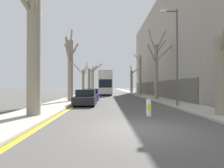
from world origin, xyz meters
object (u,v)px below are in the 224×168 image
at_px(traffic_bollard, 149,108).
at_px(street_tree_left_1, 70,67).
at_px(parked_car_0, 86,98).
at_px(parked_car_1, 91,95).
at_px(street_tree_left_3, 89,79).
at_px(double_decker_bus, 106,82).
at_px(lamp_post, 176,53).
at_px(street_tree_left_0, 34,45).
at_px(street_tree_right_3, 132,81).
at_px(street_tree_right_1, 157,67).
at_px(street_tree_left_2, 83,81).
at_px(street_tree_left_4, 93,79).
at_px(street_tree_right_2, 140,74).

bearing_deg(traffic_bollard, street_tree_left_1, 124.71).
xyz_separation_m(parked_car_0, parked_car_1, (0.00, 5.49, 0.00)).
height_order(street_tree_left_3, double_decker_bus, street_tree_left_3).
distance_m(lamp_post, traffic_bollard, 6.40).
relative_size(street_tree_left_0, traffic_bollard, 7.93).
relative_size(street_tree_left_3, parked_car_1, 1.86).
relative_size(street_tree_right_3, parked_car_1, 1.67).
height_order(street_tree_left_3, street_tree_right_1, street_tree_right_1).
bearing_deg(street_tree_left_0, street_tree_right_3, 72.91).
relative_size(street_tree_left_3, street_tree_right_3, 1.11).
height_order(street_tree_left_3, parked_car_0, street_tree_left_3).
relative_size(street_tree_left_2, double_decker_bus, 0.49).
distance_m(street_tree_left_3, traffic_bollard, 30.31).
distance_m(street_tree_left_1, street_tree_left_3, 20.35).
bearing_deg(parked_car_1, traffic_bollard, -69.53).
bearing_deg(street_tree_left_0, street_tree_left_2, 89.85).
distance_m(street_tree_left_3, parked_car_0, 23.71).
xyz_separation_m(street_tree_right_1, lamp_post, (-0.69, -7.78, 0.31)).
bearing_deg(street_tree_left_3, traffic_bollard, -77.89).
height_order(street_tree_left_2, street_tree_right_1, street_tree_right_1).
relative_size(street_tree_right_3, traffic_bollard, 6.92).
height_order(street_tree_left_1, street_tree_left_4, street_tree_left_1).
relative_size(street_tree_left_0, street_tree_right_3, 1.15).
distance_m(street_tree_left_2, street_tree_left_3, 9.69).
distance_m(street_tree_right_1, double_decker_bus, 15.61).
height_order(street_tree_left_2, street_tree_left_4, street_tree_left_4).
relative_size(street_tree_left_1, lamp_post, 1.05).
bearing_deg(double_decker_bus, parked_car_0, -94.89).
bearing_deg(street_tree_right_1, street_tree_left_3, 119.79).
height_order(street_tree_left_3, traffic_bollard, street_tree_left_3).
bearing_deg(parked_car_1, parked_car_0, -90.00).
height_order(street_tree_left_1, street_tree_right_3, street_tree_left_1).
relative_size(street_tree_left_1, street_tree_left_2, 1.41).
height_order(street_tree_right_3, lamp_post, lamp_post).
bearing_deg(parked_car_0, lamp_post, -15.76).
height_order(street_tree_left_4, parked_car_0, street_tree_left_4).
height_order(street_tree_left_2, double_decker_bus, street_tree_left_2).
bearing_deg(lamp_post, street_tree_right_1, 84.91).
relative_size(double_decker_bus, traffic_bollard, 12.26).
bearing_deg(double_decker_bus, street_tree_left_4, 104.82).
xyz_separation_m(street_tree_left_0, street_tree_right_1, (10.36, 11.74, 0.05)).
distance_m(street_tree_left_2, street_tree_right_1, 13.22).
distance_m(street_tree_right_3, parked_car_1, 23.79).
relative_size(street_tree_left_2, street_tree_right_1, 0.68).
bearing_deg(parked_car_0, street_tree_left_2, 98.82).
relative_size(street_tree_left_0, parked_car_0, 1.97).
bearing_deg(street_tree_left_0, street_tree_right_2, 65.25).
bearing_deg(street_tree_right_2, street_tree_right_3, 89.58).
xyz_separation_m(street_tree_left_1, double_decker_bus, (3.75, 16.64, -1.23)).
height_order(street_tree_left_0, street_tree_right_3, street_tree_left_0).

